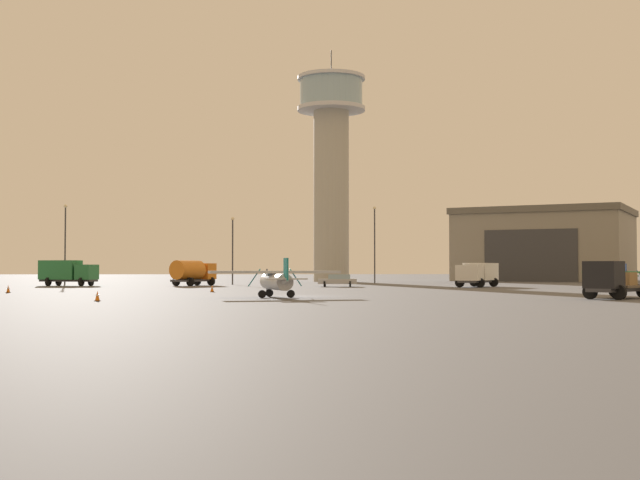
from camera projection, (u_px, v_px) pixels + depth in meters
The scene contains 16 objects.
ground_plane at pixel (306, 296), 60.94m from camera, with size 400.00×400.00×0.00m, color #545456.
control_tower at pixel (331, 155), 124.29m from camera, with size 10.20×10.20×34.89m.
hangar at pixel (545, 245), 132.92m from camera, with size 33.40×32.07×11.44m.
airplane_green at pixel (626, 277), 83.41m from camera, with size 8.31×6.61×2.53m.
airplane_silver at pixel (276, 279), 57.95m from camera, with size 9.40×7.35×2.76m.
truck_flatbed_black at pixel (612, 281), 55.56m from camera, with size 5.90×5.51×2.55m.
truck_box_white at pixel (478, 273), 90.19m from camera, with size 6.06×7.32×2.62m.
truck_fuel_tanker_orange at pixel (193, 272), 95.99m from camera, with size 5.21×6.14×2.95m.
truck_box_green at pixel (67, 272), 95.65m from camera, with size 6.91×4.43×2.95m.
car_silver at pixel (338, 280), 91.37m from camera, with size 4.44×2.60×1.37m.
light_post_west at pixel (65, 238), 101.70m from camera, with size 0.44×0.44×9.90m.
light_post_east at pixel (375, 238), 111.50m from camera, with size 0.44×0.44×10.38m.
light_post_north at pixel (233, 244), 102.23m from camera, with size 0.44×0.44×8.37m.
traffic_cone_near_left at pixel (8, 289), 69.24m from camera, with size 0.36×0.36×0.67m.
traffic_cone_near_right at pixel (212, 289), 71.69m from camera, with size 0.36×0.36×0.61m.
traffic_cone_mid_apron at pixel (97, 296), 52.30m from camera, with size 0.36×0.36×0.65m.
Camera 1 is at (-3.63, -60.94, 2.13)m, focal length 46.49 mm.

